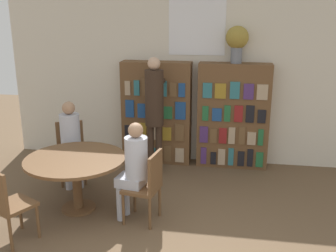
{
  "coord_description": "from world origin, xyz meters",
  "views": [
    {
      "loc": [
        0.6,
        -2.91,
        2.49
      ],
      "look_at": [
        -0.2,
        1.92,
        1.05
      ],
      "focal_mm": 42.0,
      "sensor_mm": 36.0,
      "label": 1
    }
  ],
  "objects": [
    {
      "name": "bookshelf_left",
      "position": [
        -0.63,
        3.33,
        0.85
      ],
      "size": [
        1.14,
        0.34,
        1.7
      ],
      "color": "brown",
      "rests_on": "ground_plane"
    },
    {
      "name": "librarian_standing",
      "position": [
        -0.56,
        2.83,
        1.12
      ],
      "size": [
        0.28,
        0.55,
        1.83
      ],
      "color": "#332319",
      "rests_on": "ground_plane"
    },
    {
      "name": "bookshelf_right",
      "position": [
        0.63,
        3.33,
        0.85
      ],
      "size": [
        1.14,
        0.34,
        1.7
      ],
      "color": "brown",
      "rests_on": "ground_plane"
    },
    {
      "name": "reading_table",
      "position": [
        -1.31,
        1.46,
        0.6
      ],
      "size": [
        1.27,
        1.27,
        0.71
      ],
      "color": "brown",
      "rests_on": "ground_plane"
    },
    {
      "name": "chair_left_side",
      "position": [
        -1.75,
        2.34,
        0.5
      ],
      "size": [
        0.54,
        0.54,
        0.9
      ],
      "rotation": [
        0.0,
        0.0,
        -2.68
      ],
      "color": "brown",
      "rests_on": "ground_plane"
    },
    {
      "name": "seated_reader_right",
      "position": [
        -0.53,
        1.33,
        0.71
      ],
      "size": [
        0.4,
        0.32,
        1.25
      ],
      "rotation": [
        0.0,
        0.0,
        1.41
      ],
      "color": "#B2B7C6",
      "rests_on": "ground_plane"
    },
    {
      "name": "flower_vase",
      "position": [
        0.64,
        3.33,
        2.06
      ],
      "size": [
        0.35,
        0.35,
        0.57
      ],
      "color": "slate",
      "rests_on": "bookshelf_right"
    },
    {
      "name": "wall_back",
      "position": [
        0.0,
        3.52,
        1.51
      ],
      "size": [
        6.4,
        0.07,
        3.0
      ],
      "color": "beige",
      "rests_on": "ground_plane"
    },
    {
      "name": "chair_far_side",
      "position": [
        -0.35,
        1.31,
        0.5
      ],
      "size": [
        0.46,
        0.46,
        0.9
      ],
      "rotation": [
        0.0,
        0.0,
        1.41
      ],
      "color": "brown",
      "rests_on": "ground_plane"
    },
    {
      "name": "chair_near_camera",
      "position": [
        -1.76,
        0.6,
        0.5
      ],
      "size": [
        0.54,
        0.54,
        0.9
      ],
      "rotation": [
        0.0,
        0.0,
        -0.48
      ],
      "color": "brown",
      "rests_on": "ground_plane"
    },
    {
      "name": "seated_reader_left",
      "position": [
        -1.67,
        2.18,
        0.72
      ],
      "size": [
        0.4,
        0.42,
        1.25
      ],
      "rotation": [
        0.0,
        0.0,
        -2.68
      ],
      "color": "#B2B7C6",
      "rests_on": "ground_plane"
    }
  ]
}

